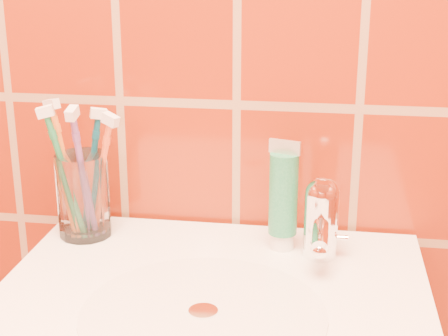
# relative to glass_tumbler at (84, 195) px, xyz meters

# --- Properties ---
(glass_tumbler) EXTENTS (0.10, 0.10, 0.13)m
(glass_tumbler) POSITION_rel_glass_tumbler_xyz_m (0.00, 0.00, 0.00)
(glass_tumbler) COLOR white
(glass_tumbler) RESTS_ON pedestal_sink
(toothpaste_tube) EXTENTS (0.05, 0.04, 0.16)m
(toothpaste_tube) POSITION_rel_glass_tumbler_xyz_m (0.30, -0.00, 0.01)
(toothpaste_tube) COLOR white
(toothpaste_tube) RESTS_ON pedestal_sink
(faucet) EXTENTS (0.05, 0.11, 0.12)m
(faucet) POSITION_rel_glass_tumbler_xyz_m (0.36, -0.02, -0.00)
(faucet) COLOR white
(faucet) RESTS_ON pedestal_sink
(toothbrush_0) EXTENTS (0.03, 0.12, 0.23)m
(toothbrush_0) POSITION_rel_glass_tumbler_xyz_m (0.01, -0.02, 0.04)
(toothbrush_0) COLOR #6E408A
(toothbrush_0) RESTS_ON glass_tumbler
(toothbrush_1) EXTENTS (0.09, 0.08, 0.20)m
(toothbrush_1) POSITION_rel_glass_tumbler_xyz_m (0.01, 0.02, 0.03)
(toothbrush_1) COLOR navy
(toothbrush_1) RESTS_ON glass_tumbler
(toothbrush_2) EXTENTS (0.10, 0.09, 0.21)m
(toothbrush_2) POSITION_rel_glass_tumbler_xyz_m (-0.02, -0.02, 0.04)
(toothbrush_2) COLOR #207A4A
(toothbrush_2) RESTS_ON glass_tumbler
(toothbrush_3) EXTENTS (0.11, 0.10, 0.22)m
(toothbrush_3) POSITION_rel_glass_tumbler_xyz_m (-0.02, 0.00, 0.04)
(toothbrush_3) COLOR orange
(toothbrush_3) RESTS_ON glass_tumbler
(toothbrush_4) EXTENTS (0.12, 0.11, 0.21)m
(toothbrush_4) POSITION_rel_glass_tumbler_xyz_m (0.03, -0.00, 0.03)
(toothbrush_4) COLOR #D85426
(toothbrush_4) RESTS_ON glass_tumbler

